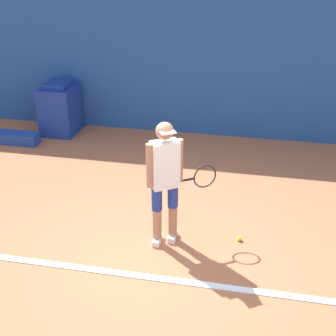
{
  "coord_description": "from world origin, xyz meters",
  "views": [
    {
      "loc": [
        1.09,
        -4.73,
        3.66
      ],
      "look_at": [
        0.01,
        0.56,
        0.99
      ],
      "focal_mm": 50.0,
      "sensor_mm": 36.0,
      "label": 1
    }
  ],
  "objects": [
    {
      "name": "ground_plane",
      "position": [
        0.0,
        0.0,
        0.0
      ],
      "size": [
        24.0,
        24.0,
        0.0
      ],
      "primitive_type": "plane",
      "color": "#B76642"
    },
    {
      "name": "back_wall",
      "position": [
        0.0,
        4.27,
        1.52
      ],
      "size": [
        24.0,
        0.1,
        3.03
      ],
      "color": "#234C99",
      "rests_on": "ground_plane"
    },
    {
      "name": "court_baseline",
      "position": [
        0.0,
        -0.43,
        0.01
      ],
      "size": [
        21.6,
        0.1,
        0.01
      ],
      "color": "white",
      "rests_on": "ground_plane"
    },
    {
      "name": "tennis_player",
      "position": [
        0.02,
        0.36,
        0.94
      ],
      "size": [
        0.82,
        0.58,
        1.7
      ],
      "rotation": [
        0.0,
        0.0,
        0.57
      ],
      "color": "#A37556",
      "rests_on": "ground_plane"
    },
    {
      "name": "tennis_ball",
      "position": [
        0.98,
        0.55,
        0.03
      ],
      "size": [
        0.07,
        0.07,
        0.07
      ],
      "color": "#D1E533",
      "rests_on": "ground_plane"
    },
    {
      "name": "covered_chair",
      "position": [
        -2.9,
        3.76,
        0.51
      ],
      "size": [
        0.67,
        0.81,
        1.07
      ],
      "color": "navy",
      "rests_on": "ground_plane"
    },
    {
      "name": "equipment_bag",
      "position": [
        -3.55,
        3.02,
        0.11
      ],
      "size": [
        0.89,
        0.32,
        0.21
      ],
      "color": "#1E3D99",
      "rests_on": "ground_plane"
    }
  ]
}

